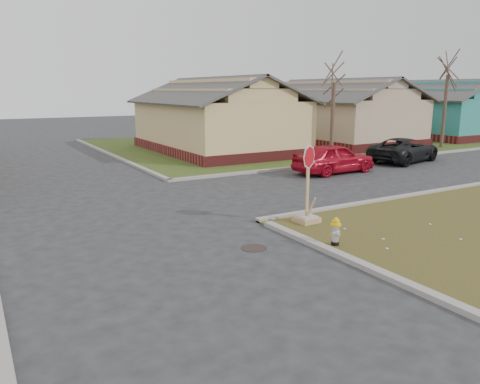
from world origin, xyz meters
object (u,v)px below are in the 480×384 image
stop_sign (307,206)px  dark_pickup (404,150)px  fire_hydrant (336,230)px  red_sedan (334,158)px

stop_sign → dark_pickup: size_ratio=0.49×
fire_hydrant → dark_pickup: size_ratio=0.15×
stop_sign → dark_pickup: stop_sign is taller
stop_sign → fire_hydrant: bearing=-111.1°
stop_sign → red_sedan: size_ratio=0.55×
red_sedan → fire_hydrant: bearing=137.1°
dark_pickup → fire_hydrant: bearing=111.7°
red_sedan → dark_pickup: 5.71m
stop_sign → dark_pickup: (12.11, 6.89, 0.11)m
fire_hydrant → stop_sign: stop_sign is taller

